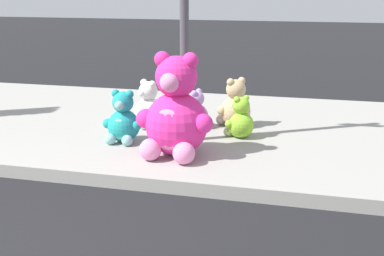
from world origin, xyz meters
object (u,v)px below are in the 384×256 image
object	(u,v)px
plush_lavender	(195,112)
plush_pink_large	(175,115)
plush_tan	(235,107)
sign_pole	(184,4)
plush_teal	(123,121)
plush_white	(147,108)
plush_lime	(240,121)

from	to	relation	value
plush_lavender	plush_pink_large	bearing A→B (deg)	-86.54
plush_tan	sign_pole	bearing A→B (deg)	-119.15
plush_teal	plush_white	world-z (taller)	plush_teal
sign_pole	plush_tan	distance (m)	1.74
sign_pole	plush_pink_large	bearing A→B (deg)	-84.98
plush_lavender	plush_tan	world-z (taller)	plush_tan
sign_pole	plush_lime	world-z (taller)	sign_pole
sign_pole	plush_lavender	size ratio (longest dim) A/B	5.92
plush_teal	plush_lime	bearing A→B (deg)	22.51
plush_pink_large	plush_white	xyz separation A→B (m)	(-0.74, 1.14, -0.22)
plush_pink_large	plush_tan	bearing A→B (deg)	73.37
plush_white	plush_lime	xyz separation A→B (m)	(1.34, -0.23, -0.04)
sign_pole	plush_lime	bearing A→B (deg)	26.80
plush_lavender	plush_tan	size ratio (longest dim) A/B	0.78
plush_lime	plush_tan	xyz separation A→B (m)	(-0.17, 0.54, 0.05)
plush_pink_large	plush_lavender	bearing A→B (deg)	93.46
plush_pink_large	plush_teal	size ratio (longest dim) A/B	1.80
plush_lime	plush_lavender	bearing A→B (deg)	154.51
plush_white	plush_lavender	size ratio (longest dim) A/B	1.21
sign_pole	plush_lime	distance (m)	1.65
plush_white	plush_tan	bearing A→B (deg)	15.09
plush_white	plush_tan	distance (m)	1.22
sign_pole	plush_lavender	bearing A→B (deg)	92.06
plush_teal	sign_pole	bearing A→B (deg)	18.47
plush_teal	plush_lavender	world-z (taller)	plush_teal
plush_teal	plush_lime	distance (m)	1.50
plush_pink_large	sign_pole	bearing A→B (deg)	95.02
plush_pink_large	plush_tan	size ratio (longest dim) A/B	1.74
plush_pink_large	plush_white	distance (m)	1.38
plush_lavender	sign_pole	bearing A→B (deg)	-87.94
sign_pole	plush_pink_large	size ratio (longest dim) A/B	2.67
plush_pink_large	plush_tan	world-z (taller)	plush_pink_large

